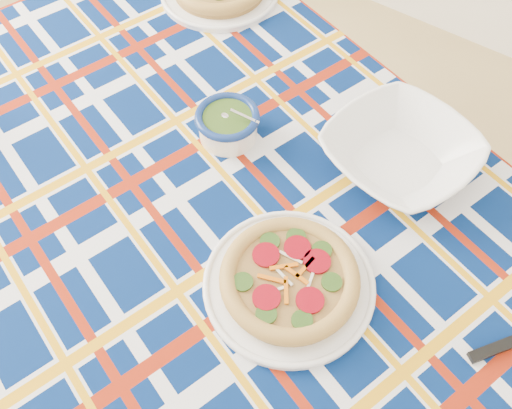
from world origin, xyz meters
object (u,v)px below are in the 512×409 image
Objects in this scene: main_focaccia_plate at (290,279)px; pesto_bowl at (228,123)px; dining_table at (226,235)px; serving_bowl at (400,153)px.

pesto_bowl is (-0.27, 0.20, 0.01)m from main_focaccia_plate.
dining_table is 6.65× the size of serving_bowl.
dining_table is 6.14× the size of main_focaccia_plate.
pesto_bowl is at bearing 143.50° from main_focaccia_plate.
dining_table is 14.33× the size of pesto_bowl.
main_focaccia_plate is at bearing -94.61° from serving_bowl.
pesto_bowl is 0.46× the size of serving_bowl.
dining_table is 0.36m from serving_bowl.
main_focaccia_plate is 1.08× the size of serving_bowl.
pesto_bowl is (-0.10, 0.15, 0.11)m from dining_table.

